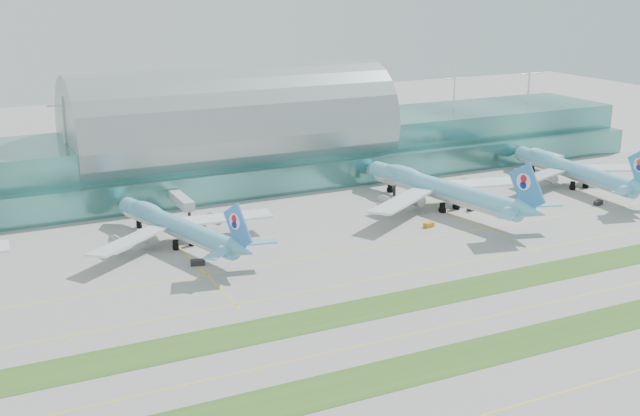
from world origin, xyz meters
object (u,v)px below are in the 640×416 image
airliner_c (440,188)px  airliner_b (175,225)px  terminal (233,145)px  airliner_d (572,169)px

airliner_c → airliner_b: bearing=168.2°
terminal → airliner_c: terminal is taller
airliner_d → airliner_b: bearing=-176.9°
airliner_b → airliner_d: airliner_d is taller
airliner_c → airliner_d: bearing=-8.3°
airliner_c → airliner_d: airliner_c is taller
airliner_b → airliner_c: airliner_c is taller
airliner_b → airliner_c: bearing=-17.3°
terminal → airliner_b: bearing=-123.4°
terminal → airliner_d: 125.86m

